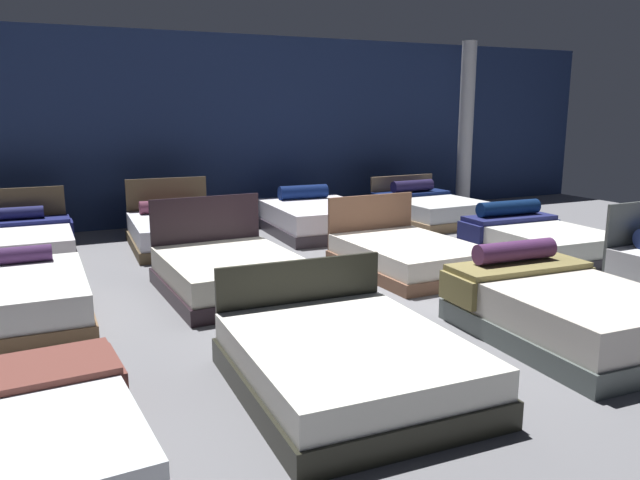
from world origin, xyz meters
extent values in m
cube|color=slate|center=(0.00, 0.00, -0.01)|extent=(18.00, 18.00, 0.02)
cube|color=navy|center=(0.00, 5.11, 1.75)|extent=(18.00, 0.06, 3.50)
cube|color=brown|center=(-3.54, -2.59, 0.06)|extent=(1.57, 2.04, 0.12)
cube|color=silver|center=(-3.54, -2.59, 0.23)|extent=(1.51, 1.97, 0.22)
cube|color=brown|center=(-3.57, -1.97, 0.37)|extent=(1.48, 0.75, 0.05)
cube|color=brown|center=(-2.85, -1.93, 0.22)|extent=(0.09, 0.67, 0.25)
cube|color=black|center=(-1.21, -2.56, 0.10)|extent=(1.72, 2.07, 0.21)
cube|color=white|center=(-1.21, -2.56, 0.32)|extent=(1.66, 2.01, 0.23)
cube|color=black|center=(-1.17, -1.55, 0.41)|extent=(1.56, 0.10, 0.83)
cube|color=#505957|center=(1.16, -2.50, 0.10)|extent=(1.59, 2.16, 0.21)
cube|color=silver|center=(1.16, -2.50, 0.36)|extent=(1.52, 2.09, 0.32)
cube|color=olive|center=(1.20, -1.76, 0.55)|extent=(1.50, 0.63, 0.06)
cube|color=olive|center=(0.45, -1.73, 0.38)|extent=(0.09, 0.56, 0.28)
cube|color=olive|center=(1.94, -1.79, 0.38)|extent=(0.09, 0.56, 0.28)
cylinder|color=#4E2754|center=(1.20, -1.69, 0.70)|extent=(0.95, 0.25, 0.21)
cube|color=brown|center=(-3.61, 0.28, 0.09)|extent=(1.59, 1.99, 0.18)
cube|color=white|center=(-3.61, 0.28, 0.33)|extent=(1.53, 1.93, 0.30)
cylinder|color=#412450|center=(-3.60, 0.92, 0.57)|extent=(0.94, 0.20, 0.18)
cube|color=black|center=(-1.23, 0.34, 0.09)|extent=(1.58, 1.96, 0.18)
cube|color=silver|center=(-1.23, 0.34, 0.31)|extent=(1.52, 1.89, 0.27)
cube|color=black|center=(-1.25, 1.30, 0.52)|extent=(1.44, 0.08, 1.04)
cube|color=brown|center=(1.22, 0.28, 0.08)|extent=(1.54, 2.05, 0.16)
cube|color=silver|center=(1.22, 0.28, 0.28)|extent=(1.48, 1.99, 0.24)
cube|color=brown|center=(1.20, 1.28, 0.46)|extent=(1.40, 0.07, 0.91)
cube|color=#2F2B33|center=(3.54, 0.25, 0.07)|extent=(1.56, 2.14, 0.15)
cube|color=white|center=(3.54, 0.25, 0.27)|extent=(1.50, 2.08, 0.26)
cube|color=navy|center=(3.57, 0.99, 0.44)|extent=(1.49, 0.62, 0.07)
cube|color=navy|center=(2.82, 1.01, 0.25)|extent=(0.09, 0.57, 0.30)
cube|color=navy|center=(4.32, 0.96, 0.25)|extent=(0.09, 0.57, 0.30)
cylinder|color=#09204D|center=(3.57, 1.02, 0.60)|extent=(1.12, 0.27, 0.23)
cube|color=brown|center=(-3.56, 3.15, 0.06)|extent=(1.64, 1.96, 0.12)
cube|color=silver|center=(-3.56, 3.15, 0.28)|extent=(1.58, 1.90, 0.31)
cube|color=brown|center=(-3.54, 4.12, 0.47)|extent=(1.52, 0.06, 0.94)
cube|color=navy|center=(-3.55, 3.84, 0.46)|extent=(1.60, 0.52, 0.06)
cube|color=navy|center=(-2.74, 3.82, 0.31)|extent=(0.07, 0.50, 0.24)
cylinder|color=navy|center=(-3.55, 3.88, 0.59)|extent=(0.88, 0.20, 0.19)
cube|color=brown|center=(-1.22, 3.12, 0.08)|extent=(1.54, 2.07, 0.16)
cube|color=silver|center=(-1.22, 3.12, 0.31)|extent=(1.48, 2.01, 0.29)
cube|color=brown|center=(-1.17, 4.12, 0.49)|extent=(1.35, 0.11, 0.99)
cylinder|color=#622D41|center=(-1.19, 3.75, 0.56)|extent=(1.02, 0.27, 0.21)
cube|color=#2F2931|center=(1.23, 3.16, 0.10)|extent=(1.74, 2.23, 0.19)
cube|color=white|center=(1.23, 3.16, 0.35)|extent=(1.68, 2.17, 0.32)
cylinder|color=#0B1C53|center=(1.26, 3.85, 0.64)|extent=(0.92, 0.30, 0.25)
cube|color=#91734F|center=(3.62, 3.16, 0.08)|extent=(1.65, 2.01, 0.17)
cube|color=silver|center=(3.62, 3.16, 0.31)|extent=(1.59, 1.95, 0.28)
cube|color=#91734F|center=(3.58, 4.14, 0.40)|extent=(1.48, 0.10, 0.81)
cube|color=#0D1A47|center=(3.59, 3.83, 0.48)|extent=(1.57, 0.62, 0.07)
cube|color=#0D1A47|center=(2.80, 3.79, 0.31)|extent=(0.09, 0.56, 0.28)
cube|color=#0D1A47|center=(4.38, 3.86, 0.31)|extent=(0.09, 0.56, 0.28)
cylinder|color=#20193F|center=(3.59, 3.79, 0.64)|extent=(0.92, 0.26, 0.22)
cylinder|color=silver|center=(5.22, 4.26, 1.75)|extent=(0.31, 0.31, 3.50)
camera|label=1|loc=(-3.34, -6.50, 2.16)|focal=34.98mm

